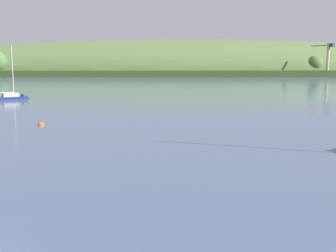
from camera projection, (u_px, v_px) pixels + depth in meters
The scene contains 4 objects.
far_shoreline_hill at pixel (188, 74), 263.18m from camera, with size 545.78×125.17×42.94m.
dockside_crane at pixel (327, 61), 217.88m from camera, with size 9.55×10.81×17.37m.
sailboat_near_mooring at pixel (14, 99), 86.28m from camera, with size 7.38×6.48×11.91m.
mooring_buoy_off_fishing_boat at pixel (41, 125), 51.24m from camera, with size 0.77×0.77×0.85m.
Camera 1 is at (9.80, -13.97, 7.53)m, focal length 45.25 mm.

